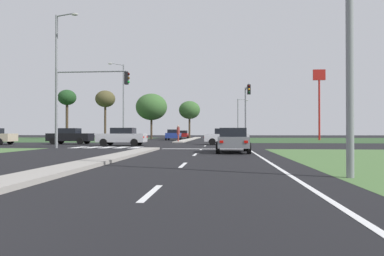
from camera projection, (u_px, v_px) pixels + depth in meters
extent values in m
plane|color=black|center=(168.00, 145.00, 32.80)|extent=(200.00, 200.00, 0.00)
cube|color=#2D4C28|center=(40.00, 139.00, 59.32)|extent=(35.00, 35.00, 0.01)
cube|color=#2D4C28|center=(353.00, 140.00, 55.12)|extent=(35.00, 35.00, 0.01)
cube|color=gray|center=(96.00, 161.00, 13.87)|extent=(1.20, 22.00, 0.14)
cube|color=#ADA89E|center=(191.00, 139.00, 57.72)|extent=(1.20, 36.00, 0.14)
cube|color=silver|center=(151.00, 193.00, 7.10)|extent=(0.14, 2.00, 0.01)
cube|color=silver|center=(183.00, 165.00, 13.07)|extent=(0.14, 2.00, 0.01)
cube|color=silver|center=(195.00, 155.00, 19.05)|extent=(0.14, 2.00, 0.01)
cube|color=silver|center=(201.00, 149.00, 25.03)|extent=(0.14, 2.00, 0.01)
cube|color=silver|center=(205.00, 146.00, 31.01)|extent=(0.14, 2.00, 0.01)
cube|color=silver|center=(269.00, 162.00, 14.30)|extent=(0.14, 24.00, 0.01)
cube|color=silver|center=(206.00, 149.00, 25.52)|extent=(6.40, 0.50, 0.01)
cube|color=silver|center=(79.00, 147.00, 28.15)|extent=(0.70, 2.80, 0.01)
cube|color=silver|center=(93.00, 147.00, 28.05)|extent=(0.70, 2.80, 0.01)
cube|color=silver|center=(107.00, 147.00, 27.96)|extent=(0.70, 2.80, 0.01)
cube|color=silver|center=(121.00, 147.00, 27.86)|extent=(0.70, 2.80, 0.01)
cube|color=silver|center=(136.00, 148.00, 27.77)|extent=(0.70, 2.80, 0.01)
cylinder|color=black|center=(10.00, 141.00, 35.07)|extent=(0.64, 0.22, 0.64)
cube|color=#A31919|center=(183.00, 135.00, 66.39)|extent=(1.86, 4.24, 0.66)
cube|color=black|center=(183.00, 132.00, 66.54)|extent=(1.64, 1.95, 0.52)
cube|color=red|center=(188.00, 135.00, 68.46)|extent=(0.20, 0.04, 0.14)
cube|color=red|center=(181.00, 135.00, 68.58)|extent=(0.20, 0.04, 0.14)
cylinder|color=black|center=(187.00, 137.00, 64.95)|extent=(0.22, 0.64, 0.64)
cylinder|color=black|center=(177.00, 137.00, 65.10)|extent=(0.22, 0.64, 0.64)
cylinder|color=black|center=(189.00, 137.00, 67.66)|extent=(0.22, 0.64, 0.64)
cylinder|color=black|center=(179.00, 137.00, 67.81)|extent=(0.22, 0.64, 0.64)
cube|color=#B7B7BC|center=(122.00, 138.00, 31.85)|extent=(4.31, 1.87, 0.76)
cube|color=black|center=(123.00, 131.00, 31.85)|extent=(1.98, 1.64, 0.52)
cube|color=red|center=(144.00, 137.00, 30.97)|extent=(0.04, 0.20, 0.14)
cube|color=red|center=(147.00, 137.00, 32.38)|extent=(0.04, 0.20, 0.14)
cylinder|color=black|center=(103.00, 142.00, 31.03)|extent=(0.64, 0.22, 0.64)
cylinder|color=black|center=(110.00, 142.00, 32.89)|extent=(0.64, 0.22, 0.64)
cylinder|color=black|center=(134.00, 142.00, 30.80)|extent=(0.64, 0.22, 0.64)
cylinder|color=black|center=(139.00, 142.00, 32.67)|extent=(0.64, 0.22, 0.64)
cube|color=silver|center=(227.00, 138.00, 33.70)|extent=(4.19, 1.77, 0.72)
cube|color=black|center=(225.00, 131.00, 33.72)|extent=(1.93, 1.55, 0.52)
cube|color=red|center=(205.00, 137.00, 34.54)|extent=(0.04, 0.20, 0.14)
cube|color=red|center=(204.00, 137.00, 33.21)|extent=(0.04, 0.20, 0.14)
cylinder|color=black|center=(240.00, 141.00, 34.47)|extent=(0.64, 0.22, 0.64)
cylinder|color=black|center=(241.00, 142.00, 32.71)|extent=(0.64, 0.22, 0.64)
cylinder|color=black|center=(213.00, 141.00, 34.69)|extent=(0.64, 0.22, 0.64)
cylinder|color=black|center=(212.00, 142.00, 32.93)|extent=(0.64, 0.22, 0.64)
cube|color=navy|center=(174.00, 135.00, 53.04)|extent=(1.86, 4.49, 0.76)
cube|color=black|center=(174.00, 131.00, 53.20)|extent=(1.64, 2.07, 0.52)
cube|color=red|center=(180.00, 135.00, 55.24)|extent=(0.20, 0.04, 0.14)
cube|color=red|center=(171.00, 135.00, 55.36)|extent=(0.20, 0.04, 0.14)
cylinder|color=black|center=(179.00, 138.00, 51.53)|extent=(0.22, 0.64, 0.64)
cylinder|color=black|center=(166.00, 138.00, 51.68)|extent=(0.22, 0.64, 0.64)
cylinder|color=black|center=(181.00, 138.00, 54.39)|extent=(0.22, 0.64, 0.64)
cylinder|color=black|center=(169.00, 138.00, 54.55)|extent=(0.22, 0.64, 0.64)
cube|color=black|center=(70.00, 137.00, 35.67)|extent=(4.36, 1.75, 0.77)
cube|color=black|center=(69.00, 131.00, 35.69)|extent=(2.00, 1.54, 0.52)
cube|color=red|center=(53.00, 136.00, 36.51)|extent=(0.04, 0.20, 0.14)
cube|color=red|center=(46.00, 136.00, 35.18)|extent=(0.04, 0.20, 0.14)
cylinder|color=black|center=(87.00, 141.00, 36.42)|extent=(0.64, 0.22, 0.64)
cylinder|color=black|center=(80.00, 141.00, 34.67)|extent=(0.64, 0.22, 0.64)
cylinder|color=black|center=(61.00, 141.00, 36.65)|extent=(0.64, 0.22, 0.64)
cylinder|color=black|center=(53.00, 141.00, 34.90)|extent=(0.64, 0.22, 0.64)
cube|color=slate|center=(232.00, 142.00, 21.30)|extent=(1.74, 4.36, 0.63)
cube|color=black|center=(232.00, 132.00, 21.16)|extent=(1.54, 2.01, 0.52)
cube|color=red|center=(221.00, 142.00, 19.17)|extent=(0.20, 0.04, 0.14)
cube|color=red|center=(246.00, 142.00, 19.06)|extent=(0.20, 0.04, 0.14)
cylinder|color=black|center=(218.00, 146.00, 22.76)|extent=(0.22, 0.64, 0.64)
cylinder|color=black|center=(245.00, 146.00, 22.62)|extent=(0.22, 0.64, 0.64)
cylinder|color=black|center=(218.00, 148.00, 19.98)|extent=(0.22, 0.64, 0.64)
cylinder|color=black|center=(249.00, 148.00, 19.84)|extent=(0.22, 0.64, 0.64)
cylinder|color=gray|center=(246.00, 115.00, 38.79)|extent=(0.18, 0.18, 6.12)
cylinder|color=gray|center=(247.00, 87.00, 36.47)|extent=(0.12, 4.72, 0.12)
cube|color=black|center=(249.00, 89.00, 34.11)|extent=(0.32, 0.26, 0.95)
sphere|color=#360503|center=(249.00, 86.00, 33.96)|extent=(0.20, 0.20, 0.20)
sphere|color=orange|center=(249.00, 89.00, 33.95)|extent=(0.20, 0.20, 0.20)
sphere|color=black|center=(249.00, 92.00, 33.95)|extent=(0.20, 0.20, 0.20)
cylinder|color=gray|center=(57.00, 108.00, 26.89)|extent=(0.18, 0.18, 6.05)
cylinder|color=gray|center=(91.00, 72.00, 26.69)|extent=(5.42, 0.12, 0.12)
cube|color=black|center=(126.00, 78.00, 26.46)|extent=(0.26, 0.32, 0.95)
sphere|color=#360503|center=(128.00, 74.00, 26.45)|extent=(0.20, 0.20, 0.20)
sphere|color=#3A2405|center=(128.00, 78.00, 26.45)|extent=(0.20, 0.20, 0.20)
sphere|color=green|center=(128.00, 82.00, 26.45)|extent=(0.20, 0.20, 0.20)
cylinder|color=gray|center=(349.00, 9.00, 9.51)|extent=(0.20, 0.20, 9.11)
cylinder|color=gray|center=(56.00, 81.00, 28.49)|extent=(0.20, 0.20, 10.70)
cylinder|color=gray|center=(66.00, 15.00, 28.17)|extent=(1.81, 0.71, 0.10)
ellipsoid|color=#B2B2A8|center=(75.00, 14.00, 27.79)|extent=(0.56, 0.28, 0.20)
cylinder|color=gray|center=(124.00, 103.00, 48.10)|extent=(0.20, 0.20, 10.44)
cylinder|color=gray|center=(117.00, 64.00, 47.31)|extent=(1.38, 1.86, 0.10)
ellipsoid|color=#B2B2A8|center=(110.00, 64.00, 46.47)|extent=(0.56, 0.28, 0.20)
cylinder|color=gray|center=(238.00, 118.00, 72.45)|extent=(0.20, 0.20, 8.02)
cylinder|color=gray|center=(242.00, 100.00, 72.84)|extent=(1.91, 0.94, 0.10)
ellipsoid|color=#B2B2A8|center=(247.00, 100.00, 73.18)|extent=(0.56, 0.28, 0.20)
cylinder|color=maroon|center=(178.00, 138.00, 41.21)|extent=(0.16, 0.16, 0.80)
cylinder|color=maroon|center=(178.00, 131.00, 41.22)|extent=(0.34, 0.34, 0.84)
sphere|color=tan|center=(178.00, 126.00, 41.23)|extent=(0.24, 0.24, 0.24)
cylinder|color=red|center=(319.00, 110.00, 53.06)|extent=(0.28, 0.28, 9.04)
cube|color=red|center=(319.00, 75.00, 53.12)|extent=(1.80, 0.30, 1.60)
torus|color=yellow|center=(316.00, 75.00, 53.32)|extent=(0.96, 0.16, 0.96)
torus|color=yellow|center=(322.00, 75.00, 53.25)|extent=(0.96, 0.16, 0.96)
cylinder|color=#423323|center=(67.00, 121.00, 64.34)|extent=(0.47, 0.47, 6.64)
ellipsoid|color=#1E421E|center=(67.00, 97.00, 64.38)|extent=(3.29, 3.29, 2.80)
cylinder|color=#423323|center=(105.00, 122.00, 60.79)|extent=(0.37, 0.37, 6.01)
ellipsoid|color=#4C4728|center=(105.00, 99.00, 60.84)|extent=(3.39, 3.39, 2.88)
cylinder|color=#423323|center=(151.00, 127.00, 60.72)|extent=(0.35, 0.35, 4.07)
ellipsoid|color=#38602D|center=(151.00, 107.00, 60.76)|extent=(5.38, 5.38, 4.57)
cylinder|color=#423323|center=(189.00, 127.00, 61.54)|extent=(0.32, 0.32, 4.05)
ellipsoid|color=#38602D|center=(189.00, 110.00, 61.58)|extent=(3.69, 3.69, 3.14)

